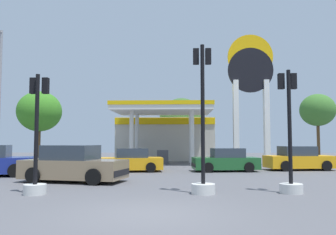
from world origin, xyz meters
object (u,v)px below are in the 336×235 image
Objects in this scene: traffic_signal_1 at (290,154)px; tree_1 at (181,119)px; car_4 at (130,161)px; tree_2 at (318,110)px; station_pole_sign at (251,83)px; traffic_signal_2 at (203,148)px; car_1 at (226,161)px; traffic_signal_0 at (36,156)px; tree_0 at (39,112)px; car_2 at (299,159)px; car_3 at (74,165)px.

tree_1 reaches higher than traffic_signal_1.
tree_2 is at bearing 44.13° from car_4.
station_pole_sign reaches higher than traffic_signal_2.
traffic_signal_0 reaches higher than car_1.
traffic_signal_0 is 5.82m from traffic_signal_2.
station_pole_sign reaches higher than traffic_signal_0.
traffic_signal_1 is 0.61× the size of tree_0.
car_4 is 0.57× the size of tree_0.
traffic_signal_2 is (-6.72, -10.04, 0.91)m from car_2.
tree_0 is at bearing 174.05° from tree_1.
traffic_signal_2 reaches higher than car_1.
station_pole_sign is 1.94× the size of traffic_signal_2.
tree_0 reaches higher than tree_1.
station_pole_sign is at bearing 55.09° from traffic_signal_0.
tree_1 is at bearing 119.41° from car_2.
station_pole_sign is 1.41× the size of tree_0.
traffic_signal_0 reaches higher than car_4.
traffic_signal_2 is at bearing -56.77° from tree_0.
tree_1 reaches higher than traffic_signal_2.
traffic_signal_1 is 0.83× the size of traffic_signal_2.
traffic_signal_1 is at bearing -113.44° from tree_2.
car_2 is (2.00, -4.69, -5.66)m from station_pole_sign.
tree_1 is at bearing 99.40° from traffic_signal_1.
tree_0 is at bearing 128.26° from traffic_signal_1.
station_pole_sign reaches higher than tree_1.
tree_0 is 1.04× the size of tree_2.
tree_0 is (-22.97, 14.77, 4.37)m from car_2.
car_2 is 27.66m from tree_0.
station_pole_sign is 2.33× the size of car_2.
car_4 is 10.82m from traffic_signal_1.
station_pole_sign is 14.98m from tree_2.
car_2 is 16.28m from traffic_signal_0.
traffic_signal_2 reaches higher than traffic_signal_0.
station_pole_sign reaches higher than car_1.
tree_0 reaches higher than car_2.
car_2 is at bearing 69.69° from traffic_signal_1.
tree_0 is (-10.45, 25.15, 3.72)m from traffic_signal_0.
car_3 is at bearing 160.63° from traffic_signal_1.
car_2 is 1.00× the size of traffic_signal_1.
car_4 is 0.66× the size of tree_1.
tree_0 reaches higher than traffic_signal_2.
traffic_signal_0 is 33.52m from tree_2.
tree_1 is (3.13, 14.64, 3.48)m from car_4.
tree_2 is at bearing 2.54° from tree_0.
station_pole_sign is 19.05m from traffic_signal_0.
traffic_signal_2 is (5.64, -3.33, 0.84)m from car_3.
car_2 is at bearing 39.65° from traffic_signal_0.
tree_2 reaches higher than traffic_signal_2.
car_4 is at bearing 129.88° from traffic_signal_1.
car_2 is 0.70× the size of tree_1.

